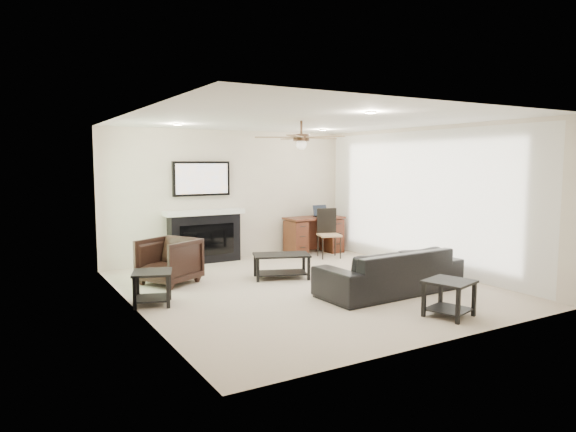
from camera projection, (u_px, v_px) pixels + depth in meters
name	position (u px, v px, depth m)	size (l,w,h in m)	color
room_shell	(312.00, 176.00, 7.75)	(5.50, 5.54, 2.52)	beige
sofa	(390.00, 271.00, 7.42)	(2.20, 0.86, 0.64)	black
armchair	(169.00, 261.00, 7.97)	(0.77, 0.79, 0.72)	black
coffee_table	(282.00, 266.00, 8.36)	(0.90, 0.50, 0.40)	black
end_table_near	(449.00, 298.00, 6.28)	(0.52, 0.52, 0.45)	black
end_table_left	(153.00, 288.00, 6.80)	(0.50, 0.50, 0.45)	black
fireplace_unit	(204.00, 212.00, 9.59)	(1.52, 0.34, 1.91)	black
desk	(314.00, 235.00, 10.63)	(1.22, 0.56, 0.76)	#3E150F
desk_chair	(329.00, 233.00, 10.15)	(0.42, 0.44, 0.97)	black
laptop	(323.00, 211.00, 10.66)	(0.33, 0.24, 0.23)	black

